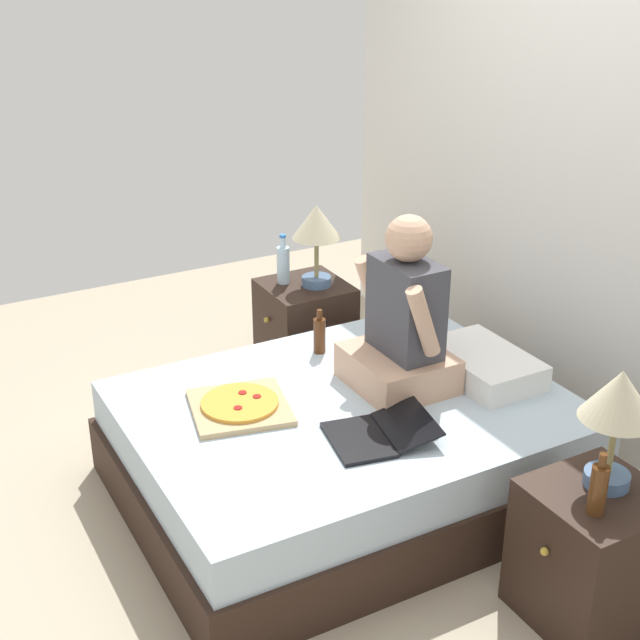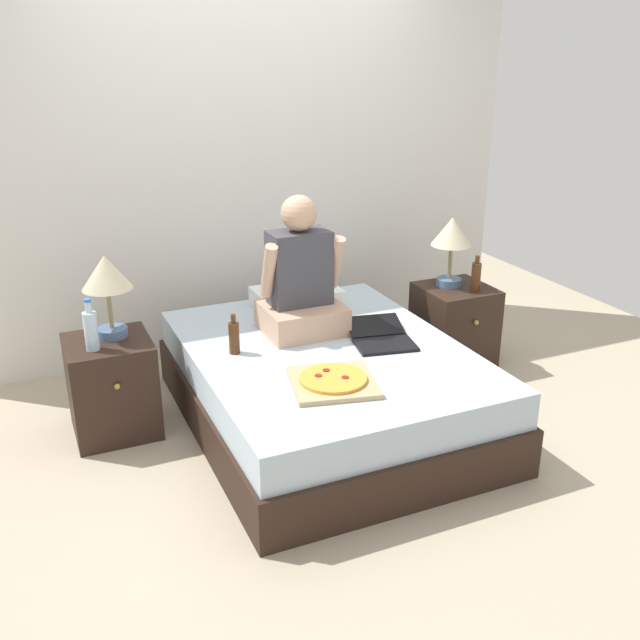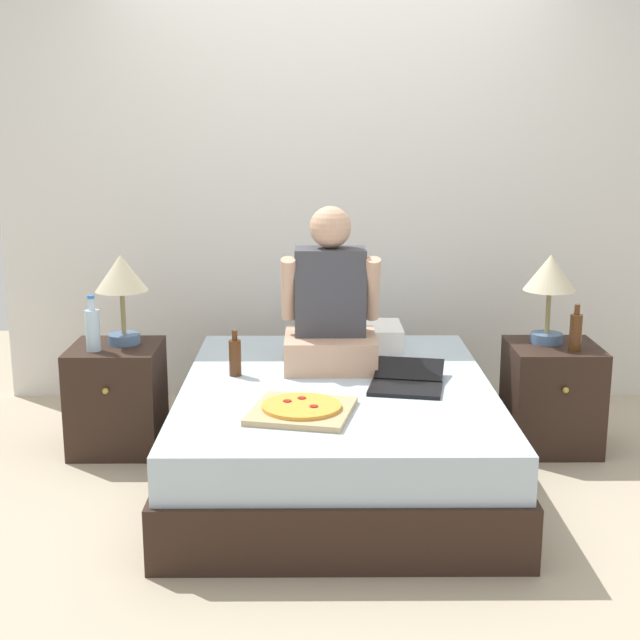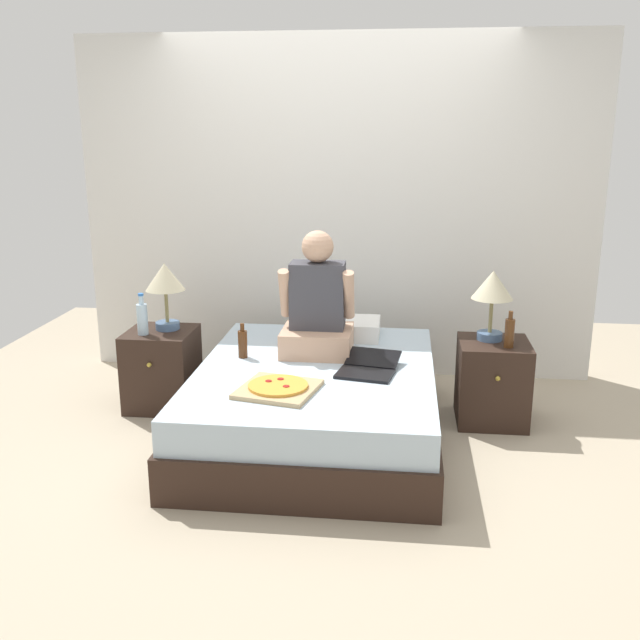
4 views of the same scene
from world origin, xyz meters
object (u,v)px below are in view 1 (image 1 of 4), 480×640
object	(u,v)px
beer_bottle	(356,247)
person_seated	(237,268)
nightstand_left	(60,348)
laptop	(287,321)
water_bottle	(42,313)
nightstand_right	(338,282)
pizza_box	(237,366)
lamp_on_left_nightstand	(51,271)
lamp_on_right_nightstand	(337,215)
bed	(246,362)

from	to	relation	value
beer_bottle	person_seated	distance (m)	1.11
nightstand_left	laptop	bearing A→B (deg)	-22.98
water_bottle	nightstand_right	size ratio (longest dim) A/B	0.53
pizza_box	lamp_on_left_nightstand	bearing A→B (deg)	132.00
lamp_on_right_nightstand	pizza_box	world-z (taller)	lamp_on_right_nightstand
bed	beer_bottle	world-z (taller)	beer_bottle
bed	water_bottle	distance (m)	1.41
nightstand_left	pizza_box	bearing A→B (deg)	-45.29
laptop	bed	bearing A→B (deg)	-177.42
lamp_on_left_nightstand	lamp_on_right_nightstand	size ratio (longest dim) A/B	1.00
laptop	lamp_on_left_nightstand	bearing A→B (deg)	154.78
person_seated	pizza_box	size ratio (longest dim) A/B	1.66
laptop	pizza_box	bearing A→B (deg)	-148.56
lamp_on_left_nightstand	person_seated	world-z (taller)	person_seated
lamp_on_left_nightstand	laptop	size ratio (longest dim) A/B	0.98
water_bottle	nightstand_right	xyz separation A→B (m)	(2.37, 0.09, -0.37)
person_seated	pizza_box	world-z (taller)	person_seated
nightstand_left	lamp_on_right_nightstand	xyz separation A→B (m)	(2.26, 0.05, 0.59)
person_seated	water_bottle	bearing A→B (deg)	174.15
water_bottle	laptop	bearing A→B (deg)	-19.00
nightstand_right	pizza_box	distance (m)	1.67
laptop	nightstand_left	bearing A→B (deg)	157.02
water_bottle	beer_bottle	size ratio (longest dim) A/B	1.20
lamp_on_left_nightstand	nightstand_right	size ratio (longest dim) A/B	0.87
lamp_on_left_nightstand	beer_bottle	size ratio (longest dim) A/B	1.96
bed	nightstand_left	bearing A→B (deg)	150.84
nightstand_right	laptop	world-z (taller)	laptop
lamp_on_left_nightstand	nightstand_right	world-z (taller)	lamp_on_left_nightstand
bed	water_bottle	size ratio (longest dim) A/B	7.51
laptop	beer_bottle	bearing A→B (deg)	30.54
beer_bottle	pizza_box	distance (m)	1.66
pizza_box	lamp_on_right_nightstand	bearing A→B (deg)	37.11
pizza_box	laptop	bearing A→B (deg)	31.44
nightstand_left	water_bottle	world-z (taller)	water_bottle
bed	lamp_on_right_nightstand	size ratio (longest dim) A/B	4.60
bed	nightstand_right	distance (m)	1.31
pizza_box	beer_bottle	bearing A→B (deg)	30.88
bed	lamp_on_left_nightstand	size ratio (longest dim) A/B	4.60
water_bottle	laptop	distance (m)	1.65
bed	water_bottle	bearing A→B (deg)	155.86
water_bottle	lamp_on_right_nightstand	world-z (taller)	lamp_on_right_nightstand
lamp_on_right_nightstand	beer_bottle	bearing A→B (deg)	-56.31
lamp_on_left_nightstand	water_bottle	bearing A→B (deg)	-130.60
bed	nightstand_right	size ratio (longest dim) A/B	4.00
bed	lamp_on_right_nightstand	world-z (taller)	lamp_on_right_nightstand
lamp_on_right_nightstand	beer_bottle	distance (m)	0.29
bed	pizza_box	size ratio (longest dim) A/B	4.42
nightstand_left	laptop	distance (m)	1.61
nightstand_left	bed	bearing A→B (deg)	-29.16
laptop	lamp_on_right_nightstand	bearing A→B (deg)	40.52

